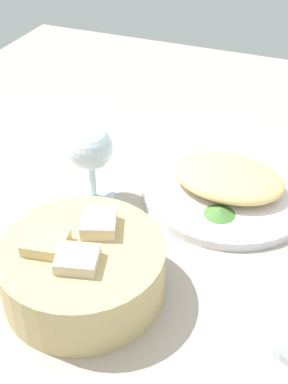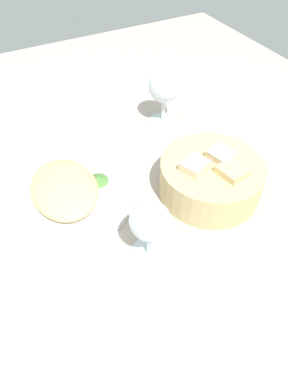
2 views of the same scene
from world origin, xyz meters
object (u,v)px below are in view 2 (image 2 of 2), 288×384
Objects in this scene: plate at (66,197)px; wine_glass_near at (150,224)px; bread_basket at (211,178)px; wine_glass_far at (164,89)px.

plate is 21.81cm from wine_glass_near.
plate is 2.16× the size of wine_glass_near.
wine_glass_near is at bearing -67.02° from bread_basket.
wine_glass_far is at bearing 146.63° from wine_glass_near.
bread_basket is 1.50× the size of wine_glass_far.
bread_basket is at bearing -9.52° from wine_glass_far.
wine_glass_far reaches higher than wine_glass_near.
plate is 34.72cm from wine_glass_far.
wine_glass_near is (7.48, -17.64, 4.23)cm from bread_basket.
bread_basket is 19.62cm from wine_glass_near.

